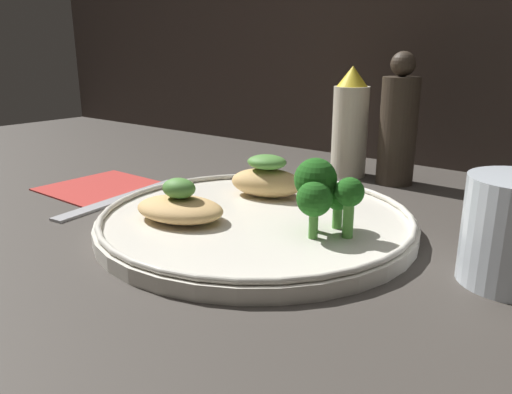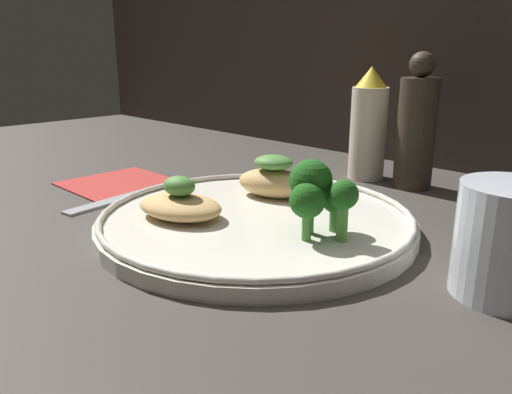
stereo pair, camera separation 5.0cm
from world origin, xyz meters
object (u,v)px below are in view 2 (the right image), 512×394
pepper_grinder (416,128)px  drinking_glass (511,241)px  plate (256,220)px  sauce_bottle (368,126)px  broccoli_bunch (320,192)px

pepper_grinder → drinking_glass: 30.13cm
plate → pepper_grinder: 26.83cm
plate → sauce_bottle: 26.75cm
sauce_bottle → drinking_glass: sauce_bottle is taller
sauce_bottle → pepper_grinder: 7.07cm
sauce_bottle → drinking_glass: (26.56, -22.70, -3.10)cm
sauce_bottle → drinking_glass: 35.07cm
sauce_bottle → pepper_grinder: (7.06, -0.00, 0.46)cm
plate → drinking_glass: 23.32cm
plate → broccoli_bunch: size_ratio=4.61×
plate → sauce_bottle: size_ratio=2.07×
pepper_grinder → plate: bearing=-97.5°
broccoli_bunch → drinking_glass: size_ratio=0.81×
pepper_grinder → drinking_glass: bearing=-49.3°
plate → broccoli_bunch: broccoli_bunch is taller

